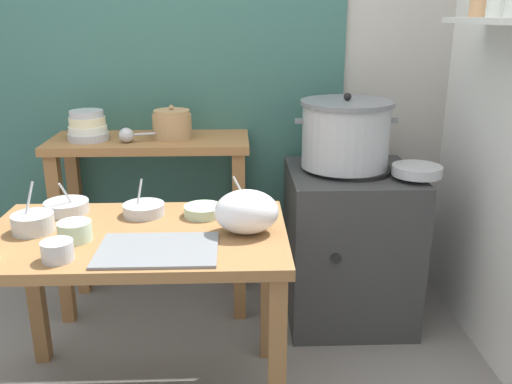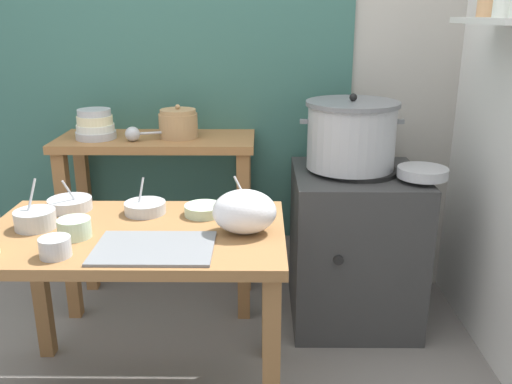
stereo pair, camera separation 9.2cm
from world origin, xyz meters
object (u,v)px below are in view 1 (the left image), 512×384
(stove_block, at_px, (349,244))
(prep_bowl_0, at_px, (144,209))
(prep_bowl_5, at_px, (244,202))
(prep_bowl_7, at_px, (57,250))
(prep_bowl_6, at_px, (67,206))
(prep_bowl_2, at_px, (203,210))
(plastic_bag, at_px, (247,212))
(wide_pan, at_px, (417,170))
(prep_bowl_4, at_px, (33,222))
(prep_table, at_px, (137,260))
(back_shelf_table, at_px, (152,182))
(serving_tray, at_px, (158,250))
(bowl_stack_enamel, at_px, (88,127))
(ladle, at_px, (129,135))
(steamer_pot, at_px, (346,134))
(clay_pot, at_px, (172,124))
(prep_bowl_1, at_px, (75,230))

(stove_block, xyz_separation_m, prep_bowl_0, (-0.92, -0.45, 0.36))
(prep_bowl_5, xyz_separation_m, prep_bowl_7, (-0.61, -0.45, 0.00))
(stove_block, xyz_separation_m, prep_bowl_6, (-1.23, -0.41, 0.36))
(stove_block, xyz_separation_m, prep_bowl_2, (-0.69, -0.47, 0.36))
(plastic_bag, bearing_deg, wide_pan, 33.16)
(prep_bowl_0, distance_m, prep_bowl_7, 0.46)
(plastic_bag, xyz_separation_m, prep_bowl_2, (-0.17, 0.18, -0.06))
(prep_bowl_0, relative_size, prep_bowl_4, 0.90)
(prep_table, bearing_deg, wide_pan, 22.52)
(back_shelf_table, bearing_deg, prep_bowl_6, -115.40)
(prep_bowl_5, bearing_deg, prep_bowl_4, -165.56)
(serving_tray, distance_m, prep_bowl_2, 0.36)
(bowl_stack_enamel, height_order, prep_bowl_7, bowl_stack_enamel)
(serving_tray, height_order, prep_bowl_2, prep_bowl_2)
(stove_block, xyz_separation_m, ladle, (-1.06, 0.04, 0.55))
(prep_bowl_6, bearing_deg, prep_bowl_0, -6.88)
(steamer_pot, relative_size, clay_pot, 2.56)
(prep_table, xyz_separation_m, back_shelf_table, (-0.05, 0.76, 0.07))
(plastic_bag, relative_size, prep_bowl_1, 1.98)
(stove_block, height_order, prep_bowl_5, prep_bowl_5)
(wide_pan, bearing_deg, prep_bowl_6, -169.75)
(clay_pot, xyz_separation_m, wide_pan, (1.12, -0.27, -0.16))
(steamer_pot, distance_m, plastic_bag, 0.84)
(prep_bowl_4, bearing_deg, prep_bowl_0, 23.60)
(prep_bowl_4, bearing_deg, wide_pan, 16.85)
(stove_block, bearing_deg, prep_bowl_6, -161.49)
(prep_table, distance_m, prep_bowl_6, 0.40)
(serving_tray, bearing_deg, prep_bowl_6, 136.50)
(ladle, relative_size, prep_bowl_4, 1.55)
(prep_bowl_1, bearing_deg, ladle, 84.98)
(prep_bowl_4, bearing_deg, serving_tray, -21.89)
(steamer_pot, height_order, ladle, steamer_pot)
(plastic_bag, xyz_separation_m, prep_bowl_6, (-0.71, 0.24, -0.05))
(plastic_bag, distance_m, prep_bowl_5, 0.24)
(back_shelf_table, distance_m, steamer_pot, 0.98)
(ladle, relative_size, prep_bowl_2, 1.88)
(prep_bowl_1, relative_size, prep_bowl_4, 0.65)
(back_shelf_table, xyz_separation_m, stove_block, (0.97, -0.13, -0.30))
(steamer_pot, bearing_deg, plastic_bag, -125.53)
(steamer_pot, relative_size, ladle, 1.70)
(steamer_pot, distance_m, prep_bowl_6, 1.28)
(bowl_stack_enamel, relative_size, prep_bowl_0, 1.18)
(clay_pot, height_order, serving_tray, clay_pot)
(prep_table, bearing_deg, back_shelf_table, 93.78)
(steamer_pot, distance_m, prep_bowl_5, 0.68)
(prep_table, xyz_separation_m, serving_tray, (0.10, -0.17, 0.12))
(ladle, xyz_separation_m, prep_bowl_7, (-0.08, -0.91, -0.18))
(clay_pot, height_order, prep_bowl_5, clay_pot)
(serving_tray, height_order, prep_bowl_6, prep_bowl_6)
(steamer_pot, bearing_deg, prep_bowl_1, -146.42)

